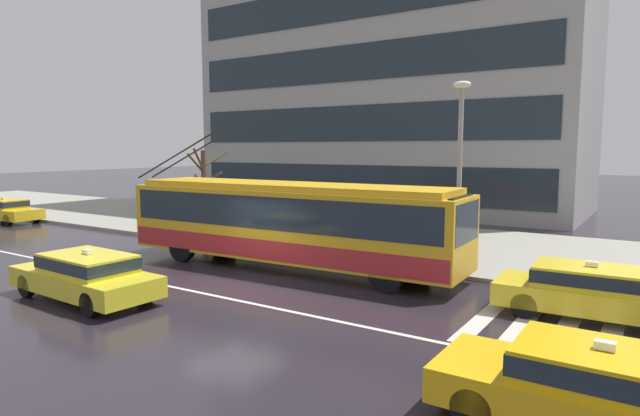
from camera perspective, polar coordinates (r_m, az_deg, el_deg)
name	(u,v)px	position (r m, az deg, el deg)	size (l,w,h in m)	color
ground_plane	(235,285)	(16.36, -9.12, -8.13)	(160.00, 160.00, 0.00)	#262029
sidewalk_slab	(377,239)	(23.92, 6.11, -3.27)	(80.00, 10.00, 0.14)	gray
crosswalk_stripe_edge_near	(486,315)	(13.93, 17.37, -10.93)	(0.44, 4.40, 0.01)	beige
crosswalk_stripe_inner_a	(524,322)	(13.73, 21.06, -11.32)	(0.44, 4.40, 0.01)	beige
crosswalk_stripe_center	(566,329)	(13.59, 24.84, -11.68)	(0.44, 4.40, 0.01)	beige
crosswalk_stripe_inner_b	(611,337)	(13.51, 28.70, -12.00)	(0.44, 4.40, 0.01)	beige
lane_centre_line	(206,294)	(15.53, -12.13, -8.98)	(72.00, 0.14, 0.01)	silver
trolleybus	(289,222)	(18.12, -3.38, -1.46)	(13.18, 2.97, 4.90)	gold
taxi_far_behind	(5,210)	(34.20, -30.68, -0.15)	(4.55, 2.11, 1.39)	yellow
taxi_oncoming_far	(594,386)	(8.94, 27.29, -16.61)	(4.33, 1.85, 1.39)	yellow
taxi_ahead_of_bus	(596,290)	(14.49, 27.45, -7.83)	(4.75, 1.99, 1.39)	yellow
taxi_oncoming_near	(86,274)	(15.80, -23.79, -6.50)	(4.73, 1.98, 1.39)	yellow
pedestrian_at_shelter	(280,208)	(21.14, -4.35, 0.02)	(1.35, 1.35, 2.00)	brown
pedestrian_approaching_curb	(448,215)	(20.32, 13.58, -0.78)	(1.01, 1.01, 1.87)	navy
pedestrian_walking_past	(231,202)	(23.00, -9.56, 0.68)	(1.55, 1.55, 2.05)	#2A344B
street_lamp	(460,157)	(18.08, 14.75, 5.28)	(0.60, 0.32, 6.11)	gray
street_tree_bare	(204,185)	(26.00, -12.28, 2.46)	(1.36, 2.44, 3.97)	brown
office_tower_corner_left	(391,18)	(38.50, 7.66, 19.57)	(25.44, 10.95, 25.71)	#999796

